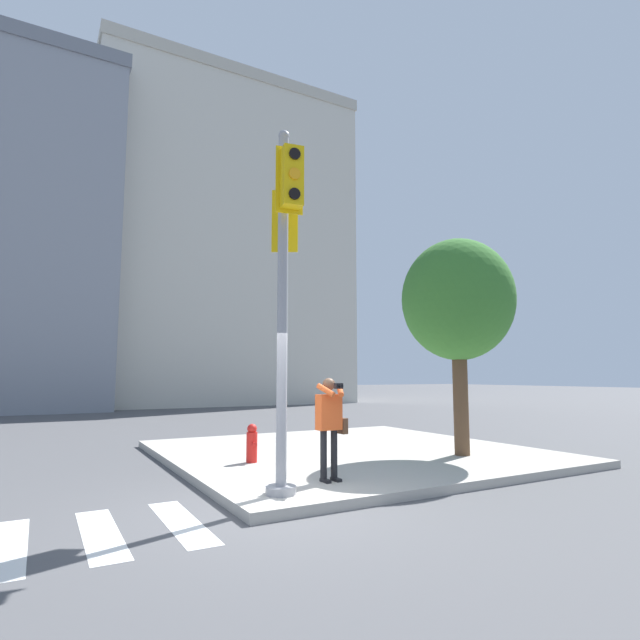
% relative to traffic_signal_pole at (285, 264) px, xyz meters
% --- Properties ---
extents(ground_plane, '(160.00, 160.00, 0.00)m').
position_rel_traffic_signal_pole_xyz_m(ground_plane, '(-0.29, -0.20, -3.56)').
color(ground_plane, '#4C4C4F').
extents(sidewalk_corner, '(8.00, 8.00, 0.16)m').
position_rel_traffic_signal_pole_xyz_m(sidewalk_corner, '(3.21, 3.30, -3.48)').
color(sidewalk_corner, '#ADA89E').
rests_on(sidewalk_corner, ground_plane).
extents(crosswalk_stripes, '(4.23, 2.23, 0.01)m').
position_rel_traffic_signal_pole_xyz_m(crosswalk_stripes, '(-3.40, -0.11, -3.56)').
color(crosswalk_stripes, silver).
rests_on(crosswalk_stripes, ground_plane).
extents(traffic_signal_pole, '(0.67, 1.17, 5.54)m').
position_rel_traffic_signal_pole_xyz_m(traffic_signal_pole, '(0.00, 0.00, 0.00)').
color(traffic_signal_pole, '#939399').
rests_on(traffic_signal_pole, sidewalk_corner).
extents(person_photographer, '(0.58, 0.54, 1.67)m').
position_rel_traffic_signal_pole_xyz_m(person_photographer, '(1.05, 0.46, -2.41)').
color(person_photographer, black).
rests_on(person_photographer, sidewalk_corner).
extents(street_tree, '(2.48, 2.48, 4.77)m').
position_rel_traffic_signal_pole_xyz_m(street_tree, '(4.90, 1.36, -0.03)').
color(street_tree, brown).
rests_on(street_tree, sidewalk_corner).
extents(fire_hydrant, '(0.22, 0.28, 0.75)m').
position_rel_traffic_signal_pole_xyz_m(fire_hydrant, '(0.59, 2.74, -3.03)').
color(fire_hydrant, red).
rests_on(fire_hydrant, sidewalk_corner).
extents(building_right, '(17.51, 9.77, 22.24)m').
position_rel_traffic_signal_pole_xyz_m(building_right, '(7.58, 27.29, 7.57)').
color(building_right, beige).
rests_on(building_right, ground_plane).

